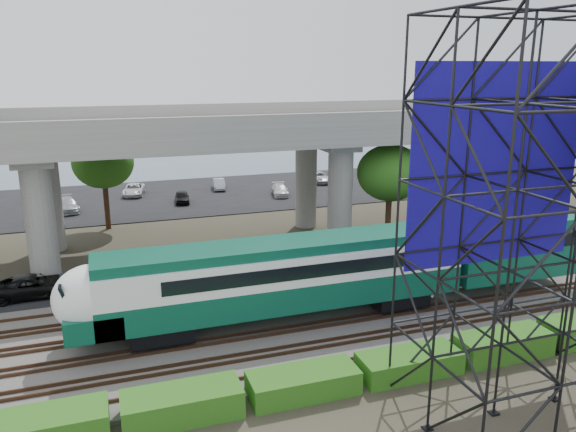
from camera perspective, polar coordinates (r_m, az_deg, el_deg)
name	(u,v)px	position (r m, az deg, el deg)	size (l,w,h in m)	color
ground	(253,350)	(27.84, -3.58, -13.42)	(140.00, 140.00, 0.00)	#474233
ballast_bed	(243,330)	(29.52, -4.63, -11.47)	(90.00, 12.00, 0.20)	slate
service_road	(211,275)	(37.17, -7.88, -5.93)	(90.00, 5.00, 0.08)	black
parking_lot	(166,197)	(59.50, -12.25, 1.86)	(90.00, 18.00, 0.08)	black
harbor_water	(147,164)	(81.01, -14.12, 5.18)	(140.00, 40.00, 0.03)	#3F5468
rail_tracks	(243,327)	(29.44, -4.64, -11.16)	(90.00, 9.52, 0.16)	#472D1E
commuter_train	(325,269)	(29.71, 3.76, -5.43)	(29.30, 3.06, 4.30)	black
overpass	(171,140)	(40.28, -11.82, 7.54)	(80.00, 12.00, 12.40)	#9E9B93
scaffold_tower	(547,228)	(22.72, 24.79, -1.11)	(9.36, 6.36, 15.00)	black
hedge_strip	(303,382)	(24.27, 1.58, -16.50)	(34.60, 1.80, 1.20)	#275B15
trees	(125,180)	(40.61, -16.20, 3.54)	(40.94, 16.94, 7.69)	#382314
suv	(34,286)	(36.43, -24.39, -6.48)	(2.15, 4.66, 1.29)	black
parked_cars	(168,192)	(59.02, -12.05, 2.40)	(37.63, 9.54, 1.25)	silver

